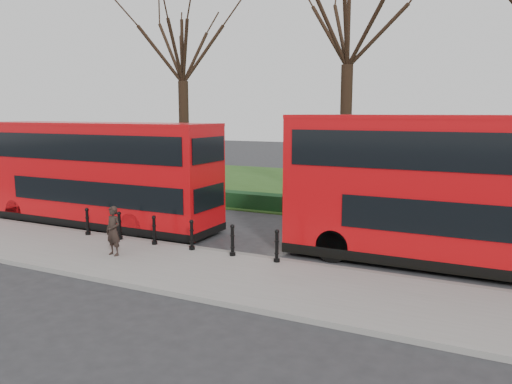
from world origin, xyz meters
The scene contains 13 objects.
ground centered at (0.00, 0.00, 0.00)m, with size 120.00×120.00×0.00m, color #28282B.
pavement centered at (0.00, -3.00, 0.07)m, with size 60.00×4.00×0.15m, color gray.
kerb centered at (0.00, -1.00, 0.07)m, with size 60.00×0.25×0.16m, color slate.
grass_verge centered at (0.00, 15.00, 0.03)m, with size 60.00×18.00×0.06m, color #2A4818.
hedge centered at (0.00, 6.80, 0.40)m, with size 60.00×0.90×0.80m, color black.
yellow_line_outer centered at (0.00, -0.70, 0.01)m, with size 60.00×0.10×0.01m, color yellow.
yellow_line_inner centered at (0.00, -0.50, 0.01)m, with size 60.00×0.10×0.01m, color yellow.
tree_left centered at (-8.00, 10.00, 8.79)m, with size 7.73×7.73×12.08m.
tree_mid centered at (2.00, 10.00, 9.51)m, with size 8.37×8.37×13.07m.
bollard_row centered at (-0.79, -1.35, 0.65)m, with size 8.11×0.15×1.00m.
bus_lead centered at (-5.95, 0.55, 2.21)m, with size 11.02×2.53×4.38m.
bus_rear centered at (8.80, 1.09, 2.38)m, with size 11.88×2.73×4.73m.
pedestrian centered at (-1.93, -3.04, 0.97)m, with size 0.60×0.39×1.64m, color black.
Camera 1 is at (9.33, -15.24, 4.82)m, focal length 35.00 mm.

